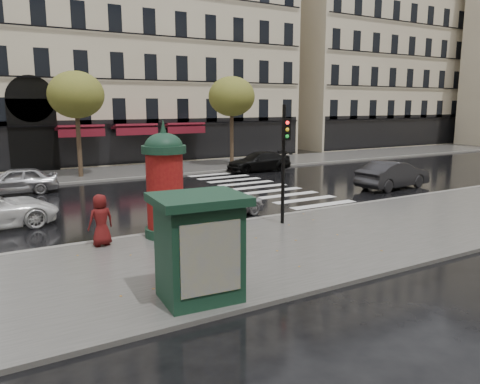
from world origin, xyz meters
TOP-DOWN VIEW (x-y plane):
  - ground at (0.00, 0.00)m, footprint 160.00×160.00m
  - near_sidewalk at (0.00, -0.50)m, footprint 90.00×7.00m
  - far_sidewalk at (0.00, 19.00)m, footprint 90.00×6.00m
  - near_kerb at (0.00, 3.00)m, footprint 90.00×0.25m
  - far_kerb at (0.00, 16.00)m, footprint 90.00×0.25m
  - zebra_crossing at (6.00, 9.60)m, footprint 3.60×11.75m
  - bldg_far_corner at (6.00, 30.00)m, footprint 26.00×14.00m
  - bldg_far_right at (34.00, 30.00)m, footprint 24.00×14.00m
  - tree_far_left at (-2.00, 18.00)m, footprint 3.40×3.40m
  - tree_far_right at (9.00, 18.00)m, footprint 3.40×3.40m
  - woman_umbrella at (-2.77, -0.40)m, footprint 1.11×1.11m
  - woman_red at (-1.30, 0.32)m, footprint 0.95×0.84m
  - man_burgundy at (-4.66, 2.40)m, footprint 0.90×0.67m
  - morris_column at (-2.45, 2.40)m, footprint 1.49×1.49m
  - traffic_light at (2.02, 1.72)m, footprint 0.32×0.44m
  - newsstand at (-3.76, -3.00)m, footprint 2.18×1.88m
  - car_silver at (0.74, 4.36)m, footprint 3.98×2.00m
  - car_darkgrey at (12.19, 5.45)m, footprint 4.82×2.09m
  - car_black at (9.47, 15.00)m, footprint 4.76×2.19m
  - car_far_silver at (-6.07, 14.24)m, footprint 4.24×1.95m

SIDE VIEW (x-z plane):
  - ground at x=0.00m, z-range 0.00..0.00m
  - zebra_crossing at x=6.00m, z-range 0.00..0.01m
  - near_sidewalk at x=0.00m, z-range 0.00..0.12m
  - far_sidewalk at x=0.00m, z-range 0.00..0.12m
  - near_kerb at x=0.00m, z-range 0.00..0.14m
  - far_kerb at x=0.00m, z-range 0.00..0.14m
  - car_silver at x=0.74m, z-range 0.00..1.30m
  - car_black at x=9.47m, z-range 0.00..1.35m
  - car_far_silver at x=-6.07m, z-range 0.00..1.41m
  - car_darkgrey at x=12.19m, z-range 0.00..1.54m
  - woman_red at x=-1.30m, z-range 0.12..1.78m
  - man_burgundy at x=-4.66m, z-range 0.12..1.80m
  - newsstand at x=-3.76m, z-range 0.16..2.62m
  - woman_umbrella at x=-2.77m, z-range 0.46..2.60m
  - morris_column at x=-2.45m, z-range 0.03..4.04m
  - traffic_light at x=2.02m, z-range 0.59..5.07m
  - tree_far_left at x=-2.00m, z-range 1.85..8.49m
  - tree_far_right at x=9.00m, z-range 1.85..8.49m
  - bldg_far_corner at x=6.00m, z-range -0.14..22.76m
  - bldg_far_right at x=34.00m, z-range -0.14..22.76m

